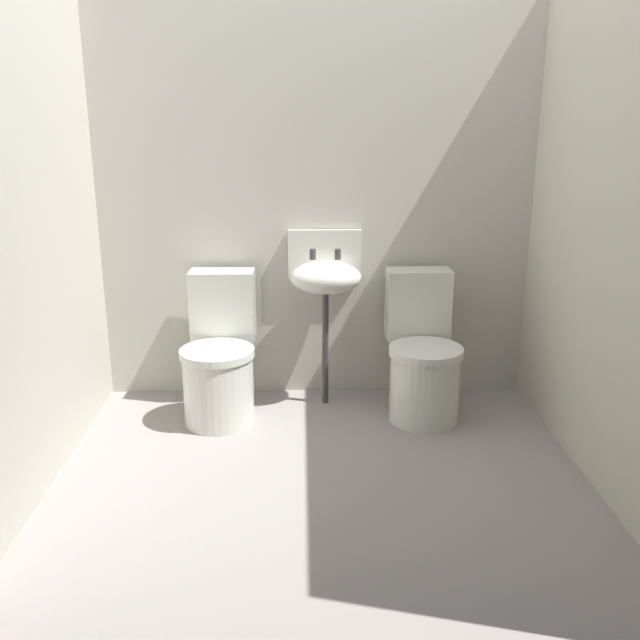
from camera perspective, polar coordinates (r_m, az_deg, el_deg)
ground_plane at (r=3.30m, az=0.14°, el=-13.83°), size 2.87×2.66×0.08m
wall_back at (r=4.05m, az=-0.34°, el=9.93°), size 2.87×0.10×2.32m
wall_left at (r=3.22m, az=-23.62°, el=6.78°), size 0.10×2.46×2.32m
wall_right at (r=3.28m, az=23.31°, el=6.99°), size 0.10×2.46×2.32m
toilet_left at (r=3.88m, az=-8.17°, el=-3.32°), size 0.41×0.60×0.78m
toilet_right at (r=3.91m, az=8.35°, el=-3.17°), size 0.40×0.59×0.78m
sink at (r=3.91m, az=0.44°, el=3.64°), size 0.42×0.35×0.99m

